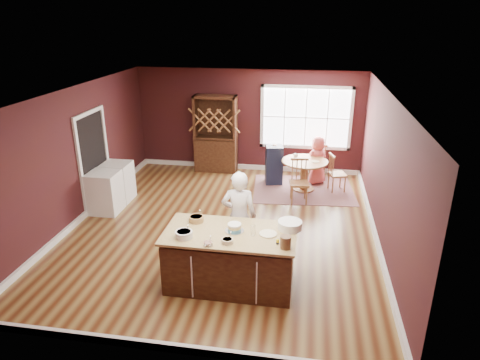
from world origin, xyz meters
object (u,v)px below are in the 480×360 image
(washer, at_px, (105,192))
(dryer, at_px, (118,182))
(chair_south, at_px, (299,181))
(toddler, at_px, (275,152))
(dining_table, at_px, (304,169))
(chair_east, at_px, (337,172))
(kitchen_island, at_px, (230,260))
(seated_woman, at_px, (318,160))
(layer_cake, at_px, (235,228))
(high_chair, at_px, (274,164))
(baker, at_px, (239,217))
(chair_north, at_px, (318,161))
(hutch, at_px, (216,134))

(washer, xyz_separation_m, dryer, (0.00, 0.64, -0.01))
(chair_south, distance_m, toddler, 1.32)
(dining_table, relative_size, chair_east, 1.16)
(dining_table, distance_m, washer, 4.61)
(kitchen_island, bearing_deg, chair_east, 66.27)
(seated_woman, bearing_deg, toddler, -27.89)
(layer_cake, height_order, chair_south, layer_cake)
(dining_table, bearing_deg, kitchen_island, -104.33)
(layer_cake, bearing_deg, high_chair, 87.07)
(seated_woman, bearing_deg, dining_table, 22.39)
(chair_south, distance_m, seated_woman, 1.32)
(chair_east, bearing_deg, seated_woman, 30.41)
(layer_cake, relative_size, seated_woman, 0.24)
(toddler, bearing_deg, high_chair, -138.03)
(dryer, bearing_deg, dining_table, 17.05)
(chair_east, relative_size, chair_south, 0.93)
(chair_south, height_order, high_chair, high_chair)
(dining_table, xyz_separation_m, seated_woman, (0.31, 0.50, 0.07))
(washer, relative_size, dryer, 1.01)
(chair_east, bearing_deg, baker, 134.72)
(dining_table, bearing_deg, dryer, -162.95)
(layer_cake, xyz_separation_m, toddler, (0.24, 4.40, -0.17))
(baker, distance_m, layer_cake, 0.71)
(layer_cake, relative_size, high_chair, 0.29)
(layer_cake, height_order, high_chair, layer_cake)
(chair_east, height_order, dryer, chair_east)
(baker, height_order, chair_north, baker)
(kitchen_island, distance_m, dining_table, 4.24)
(dining_table, height_order, hutch, hutch)
(seated_woman, bearing_deg, hutch, -46.90)
(chair_north, distance_m, hutch, 2.77)
(hutch, bearing_deg, dining_table, -23.03)
(seated_woman, distance_m, washer, 5.11)
(chair_south, bearing_deg, kitchen_island, -113.06)
(chair_south, xyz_separation_m, seated_woman, (0.40, 1.26, 0.10))
(baker, relative_size, dryer, 1.85)
(kitchen_island, height_order, layer_cake, layer_cake)
(kitchen_island, distance_m, chair_south, 3.49)
(hutch, height_order, washer, hutch)
(layer_cake, bearing_deg, toddler, 86.93)
(hutch, xyz_separation_m, washer, (-1.80, -2.94, -0.57))
(dining_table, bearing_deg, chair_south, -97.16)
(baker, xyz_separation_m, seated_woman, (1.34, 3.86, -0.21))
(dining_table, relative_size, layer_cake, 3.72)
(dining_table, relative_size, chair_north, 1.11)
(chair_south, relative_size, dryer, 1.14)
(kitchen_island, xyz_separation_m, dryer, (-3.14, 2.82, 0.00))
(layer_cake, xyz_separation_m, chair_east, (1.77, 4.12, -0.51))
(seated_woman, xyz_separation_m, toddler, (-1.06, -0.15, 0.20))
(baker, relative_size, hutch, 0.80)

